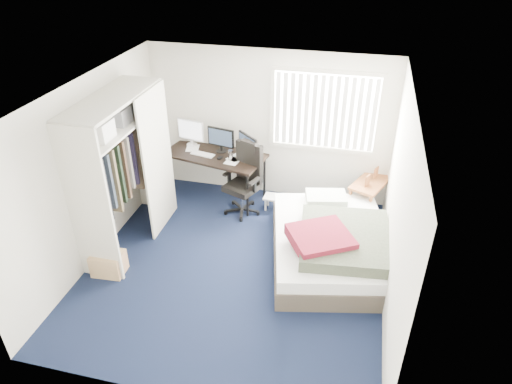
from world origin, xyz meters
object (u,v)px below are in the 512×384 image
at_px(bed, 332,244).
at_px(desk, 216,152).
at_px(office_chair, 245,186).
at_px(nightstand, 371,184).

bearing_deg(bed, desk, 148.00).
relative_size(office_chair, nightstand, 1.26).
height_order(office_chair, bed, office_chair).
bearing_deg(office_chair, bed, -32.92).
xyz_separation_m(desk, nightstand, (2.57, 0.10, -0.32)).
bearing_deg(nightstand, bed, -108.81).
relative_size(desk, bed, 0.74).
relative_size(desk, nightstand, 1.88).
height_order(nightstand, bed, nightstand).
bearing_deg(desk, nightstand, 2.13).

